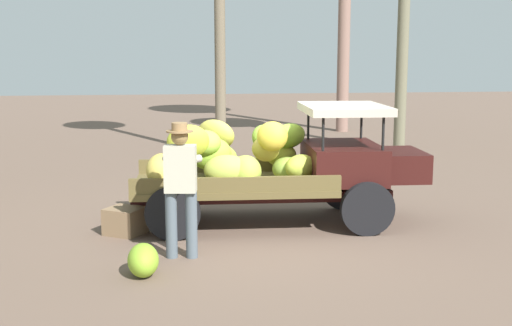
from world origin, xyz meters
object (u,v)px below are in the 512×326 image
truck (283,165)px  loose_banana_bunch (143,260)px  farmer (181,182)px  wooden_crate (125,221)px

truck → loose_banana_bunch: size_ratio=8.35×
truck → farmer: (-1.59, -1.52, 0.08)m
wooden_crate → loose_banana_bunch: size_ratio=0.93×
farmer → truck: bearing=-39.1°
wooden_crate → farmer: bearing=-56.2°
farmer → wooden_crate: 1.67m
loose_banana_bunch → wooden_crate: bearing=100.3°
truck → farmer: truck is taller
farmer → loose_banana_bunch: farmer is taller
farmer → loose_banana_bunch: 1.15m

